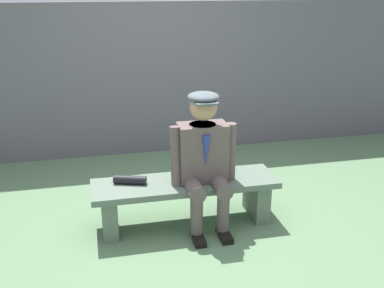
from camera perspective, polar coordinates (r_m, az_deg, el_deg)
ground_plane at (r=4.30m, az=-0.83°, el=-9.81°), size 30.00×30.00×0.00m
bench at (r=4.17m, az=-0.85°, el=-6.27°), size 1.68×0.47×0.42m
seated_man at (r=3.99m, az=1.52°, el=-1.47°), size 0.60×0.59×1.24m
rolled_magazine at (r=4.08m, az=-7.79°, el=-4.47°), size 0.30×0.16×0.08m
stadium_wall at (r=5.88m, az=-5.09°, el=8.17°), size 12.00×0.24×1.90m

